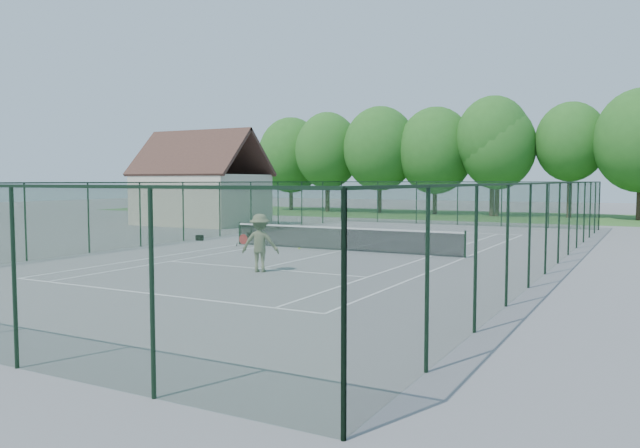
% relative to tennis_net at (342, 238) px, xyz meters
% --- Properties ---
extents(ground, '(140.00, 140.00, 0.00)m').
position_rel_tennis_net_xyz_m(ground, '(0.00, 0.00, -0.58)').
color(ground, gray).
rests_on(ground, ground).
extents(grass_far, '(80.00, 16.00, 0.01)m').
position_rel_tennis_net_xyz_m(grass_far, '(0.00, 30.00, -0.57)').
color(grass_far, '#3F7430').
rests_on(grass_far, ground).
extents(court_lines, '(11.05, 23.85, 0.01)m').
position_rel_tennis_net_xyz_m(court_lines, '(0.00, 0.00, -0.57)').
color(court_lines, white).
rests_on(court_lines, ground).
extents(tennis_net, '(11.08, 0.08, 1.10)m').
position_rel_tennis_net_xyz_m(tennis_net, '(0.00, 0.00, 0.00)').
color(tennis_net, black).
rests_on(tennis_net, ground).
extents(fence_enclosure, '(18.05, 36.05, 3.02)m').
position_rel_tennis_net_xyz_m(fence_enclosure, '(0.00, 0.00, 0.98)').
color(fence_enclosure, '#1C3E23').
rests_on(fence_enclosure, ground).
extents(utility_building, '(8.60, 6.27, 6.63)m').
position_rel_tennis_net_xyz_m(utility_building, '(-16.00, 10.00, 2.54)').
color(utility_building, beige).
rests_on(utility_building, ground).
extents(tree_line_far, '(39.40, 6.40, 9.70)m').
position_rel_tennis_net_xyz_m(tree_line_far, '(0.00, 30.00, 5.42)').
color(tree_line_far, '#3E2B21').
rests_on(tree_line_far, ground).
extents(sports_bag_a, '(0.39, 0.28, 0.28)m').
position_rel_tennis_net_xyz_m(sports_bag_a, '(-8.50, 0.65, -0.43)').
color(sports_bag_a, black).
rests_on(sports_bag_a, ground).
extents(sports_bag_b, '(0.36, 0.22, 0.28)m').
position_rel_tennis_net_xyz_m(sports_bag_b, '(-7.11, 3.25, -0.44)').
color(sports_bag_b, black).
rests_on(sports_bag_b, ground).
extents(tennis_player, '(2.20, 1.13, 1.96)m').
position_rel_tennis_net_xyz_m(tennis_player, '(0.43, -7.03, 0.41)').
color(tennis_player, '#5E6146').
rests_on(tennis_player, ground).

